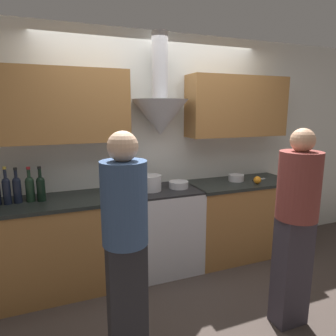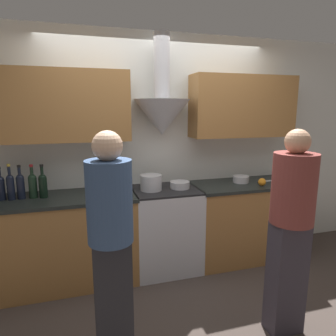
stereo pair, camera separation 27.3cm
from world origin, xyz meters
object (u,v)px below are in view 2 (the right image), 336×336
mixing_bowl (180,185)px  saucepan (241,179)px  stove_range (165,228)px  wine_bottle_4 (33,184)px  wine_bottle_5 (43,184)px  stock_pot (151,182)px  orange_fruit (262,182)px  wine_bottle_1 (1,187)px  wine_bottle_2 (11,186)px  person_foreground_right (291,225)px  person_foreground_left (111,237)px  wine_bottle_3 (21,185)px

mixing_bowl → saucepan: saucepan is taller
stove_range → wine_bottle_4: 1.45m
wine_bottle_5 → stock_pot: size_ratio=1.44×
stock_pot → orange_fruit: 1.26m
stove_range → wine_bottle_5: wine_bottle_5 is taller
stove_range → wine_bottle_1: 1.71m
wine_bottle_2 → person_foreground_right: person_foreground_right is taller
wine_bottle_4 → mixing_bowl: 1.49m
mixing_bowl → person_foreground_right: bearing=-67.6°
mixing_bowl → wine_bottle_2: bearing=178.6°
person_foreground_left → person_foreground_right: bearing=-5.6°
wine_bottle_3 → person_foreground_left: (0.74, -1.12, -0.14)m
stock_pot → wine_bottle_2: bearing=178.6°
wine_bottle_2 → person_foreground_right: 2.51m
saucepan → wine_bottle_1: bearing=179.7°
wine_bottle_1 → mixing_bowl: wine_bottle_1 is taller
wine_bottle_1 → wine_bottle_2: bearing=-11.1°
wine_bottle_1 → stock_pot: (1.45, -0.05, -0.05)m
person_foreground_left → person_foreground_right: 1.35m
saucepan → stove_range: bearing=-177.9°
stove_range → saucepan: size_ratio=4.97×
wine_bottle_4 → wine_bottle_5: size_ratio=1.00×
wine_bottle_4 → mixing_bowl: bearing=-2.2°
wine_bottle_1 → stove_range: bearing=-1.6°
saucepan → person_foreground_right: (-0.28, -1.25, -0.06)m
wine_bottle_1 → wine_bottle_3: wine_bottle_3 is taller
wine_bottle_1 → person_foreground_left: person_foreground_left is taller
wine_bottle_1 → wine_bottle_4: (0.28, -0.00, 0.00)m
wine_bottle_1 → wine_bottle_3: bearing=-2.4°
wine_bottle_4 → stock_pot: size_ratio=1.44×
saucepan → person_foreground_left: person_foreground_left is taller
wine_bottle_5 → orange_fruit: size_ratio=3.79×
wine_bottle_1 → saucepan: bearing=-0.3°
stock_pot → wine_bottle_4: bearing=177.6°
wine_bottle_1 → stock_pot: 1.45m
saucepan → wine_bottle_2: bearing=-179.8°
saucepan → wine_bottle_5: bearing=-179.6°
saucepan → person_foreground_left: bearing=-145.5°
wine_bottle_2 → wine_bottle_5: wine_bottle_2 is taller
person_foreground_right → person_foreground_left: bearing=174.4°
orange_fruit → wine_bottle_5: bearing=175.2°
wine_bottle_1 → wine_bottle_2: (0.09, -0.02, 0.01)m
orange_fruit → wine_bottle_1: bearing=175.4°
stock_pot → orange_fruit: stock_pot is taller
wine_bottle_1 → wine_bottle_2: wine_bottle_2 is taller
wine_bottle_2 → wine_bottle_4: wine_bottle_2 is taller
wine_bottle_2 → person_foreground_right: size_ratio=0.21×
stove_range → wine_bottle_1: bearing=178.4°
wine_bottle_5 → mixing_bowl: bearing=-1.4°
wine_bottle_3 → wine_bottle_5: bearing=-4.8°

